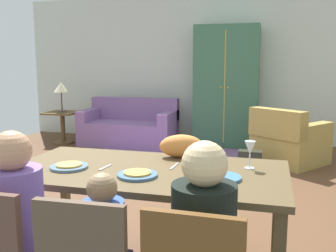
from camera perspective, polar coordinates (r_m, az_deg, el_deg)
The scene contains 20 objects.
ground_plane at distance 4.41m, azimuth 0.20°, elevation -10.02°, with size 7.43×6.21×0.02m, color brown.
back_wall at distance 7.26m, azimuth 6.67°, elevation 8.44°, with size 7.43×0.10×2.70m, color silver.
dining_table at distance 2.57m, azimuth -3.21°, elevation -7.88°, with size 1.82×0.94×0.76m.
plate_near_man at distance 2.64m, azimuth -14.51°, elevation -5.91°, with size 0.25×0.25×0.02m, color slate.
pizza_near_man at distance 2.63m, azimuth -14.53°, elevation -5.59°, with size 0.17×0.17×0.01m, color gold.
plate_near_child at distance 2.38m, azimuth -4.59°, elevation -7.28°, with size 0.25×0.25×0.02m, color #466D97.
pizza_near_child at distance 2.38m, azimuth -4.59°, elevation -6.93°, with size 0.17×0.17×0.01m, color gold.
plate_near_woman at distance 2.34m, azimuth 7.82°, elevation -7.60°, with size 0.25×0.25×0.02m, color teal.
wine_glass at distance 2.57m, azimuth 12.11°, elevation -3.37°, with size 0.07×0.07×0.19m.
fork at distance 2.60m, azimuth -9.34°, elevation -6.10°, with size 0.02×0.15×0.01m, color silver.
knife at distance 2.59m, azimuth 0.94°, elevation -5.99°, with size 0.01×0.17×0.01m, color silver.
person_man at distance 2.30m, azimuth -21.01°, elevation -15.29°, with size 0.30×0.40×1.11m.
cat at distance 2.83m, azimuth 1.99°, elevation -2.99°, with size 0.32×0.16×0.17m, color orange.
area_rug at distance 5.93m, azimuth 0.66°, elevation -4.82°, with size 2.60×1.80×0.01m, color #835C90.
couch at distance 6.97m, azimuth -5.71°, elevation -0.22°, with size 1.67×0.86×0.82m.
armchair at distance 5.84m, azimuth 17.47°, elevation -2.29°, with size 1.20×1.20×0.82m.
armoire at distance 6.84m, azimuth 8.69°, elevation 5.84°, with size 1.10×0.59×2.10m.
side_table at distance 7.25m, azimuth -15.41°, elevation 0.45°, with size 0.56×0.56×0.58m.
table_lamp at distance 7.18m, azimuth -15.63°, elevation 5.43°, with size 0.26×0.26×0.54m.
handbag at distance 5.44m, azimuth 12.08°, elevation -4.96°, with size 0.32×0.16×0.26m, color #27291F.
Camera 1 is at (1.06, -3.52, 1.45)m, focal length 40.94 mm.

